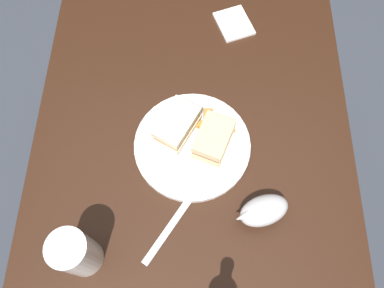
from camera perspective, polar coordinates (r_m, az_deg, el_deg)
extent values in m
plane|color=#333842|center=(1.65, 0.01, -10.77)|extent=(6.00, 6.00, 0.00)
cube|color=black|center=(1.30, 0.02, -7.22)|extent=(1.24, 0.81, 0.74)
cylinder|color=white|center=(0.95, -0.02, -0.22)|extent=(0.29, 0.29, 0.02)
cube|color=#CCB284|center=(0.93, 3.16, 0.25)|extent=(0.13, 0.11, 0.02)
cube|color=#8C5B3D|center=(0.91, 3.22, 0.73)|extent=(0.12, 0.10, 0.02)
cube|color=#CCB284|center=(0.90, 3.28, 1.22)|extent=(0.13, 0.11, 0.02)
cube|color=beige|center=(0.95, -2.23, 2.26)|extent=(0.14, 0.12, 0.02)
cube|color=#B27A4C|center=(0.93, -2.27, 2.79)|extent=(0.13, 0.11, 0.02)
cube|color=beige|center=(0.91, -2.32, 3.35)|extent=(0.14, 0.12, 0.02)
cube|color=gold|center=(0.96, -2.24, 4.16)|extent=(0.05, 0.03, 0.02)
cube|color=#B77F33|center=(0.96, -0.38, 3.81)|extent=(0.04, 0.04, 0.02)
cube|color=#B77F33|center=(0.95, 5.14, 1.97)|extent=(0.04, 0.05, 0.02)
cube|color=gold|center=(0.96, -2.47, 4.27)|extent=(0.03, 0.04, 0.02)
cube|color=#B77F33|center=(0.94, 2.11, 2.11)|extent=(0.05, 0.05, 0.02)
cube|color=#AD702D|center=(0.96, 2.41, 4.14)|extent=(0.04, 0.02, 0.02)
cylinder|color=white|center=(0.84, -16.94, -15.34)|extent=(0.08, 0.08, 0.15)
cylinder|color=orange|center=(0.87, -16.38, -15.64)|extent=(0.07, 0.07, 0.09)
cylinder|color=#B7B7BC|center=(0.91, 10.33, -10.25)|extent=(0.04, 0.04, 0.02)
ellipsoid|color=#B7B7BC|center=(0.87, 10.71, -9.73)|extent=(0.10, 0.13, 0.06)
ellipsoid|color=#381E0F|center=(0.87, 10.79, -9.62)|extent=(0.08, 0.11, 0.02)
cone|color=#B7B7BC|center=(0.85, 7.52, -10.81)|extent=(0.03, 0.04, 0.02)
cube|color=white|center=(1.16, 6.28, 17.47)|extent=(0.14, 0.12, 0.01)
cube|color=silver|center=(0.89, -3.61, -12.76)|extent=(0.16, 0.11, 0.01)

